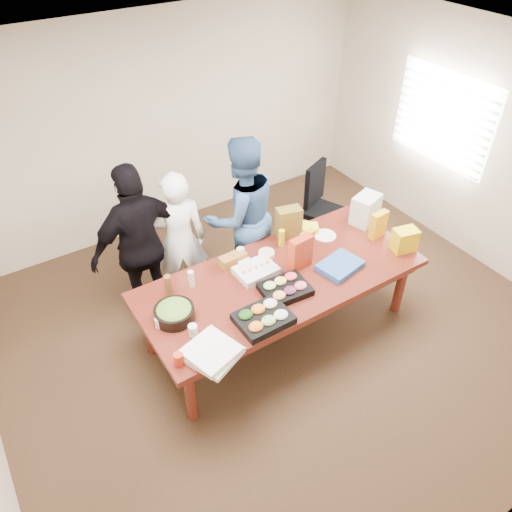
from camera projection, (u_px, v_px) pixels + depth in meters
floor at (279, 330)px, 5.27m from camera, size 5.50×5.00×0.02m
ceiling at (290, 71)px, 3.56m from camera, size 5.50×5.00×0.02m
wall_back at (166, 126)px, 6.06m from camera, size 5.50×0.04×2.70m
wall_right at (483, 149)px, 5.58m from camera, size 0.04×5.00×2.70m
window_panel at (442, 118)px, 5.86m from camera, size 0.03×1.40×1.10m
window_blinds at (440, 119)px, 5.84m from camera, size 0.04×1.36×1.00m
conference_table at (280, 304)px, 5.03m from camera, size 2.80×1.20×0.75m
office_chair at (322, 209)px, 6.17m from camera, size 0.66×0.66×0.99m
person_center at (180, 240)px, 5.17m from camera, size 0.68×0.56×1.59m
person_right at (241, 216)px, 5.33m from camera, size 0.90×0.71×1.80m
person_left at (141, 245)px, 4.93m from camera, size 1.10×0.55×1.80m
veggie_tray at (263, 319)px, 4.31m from camera, size 0.47×0.37×0.07m
fruit_tray at (285, 289)px, 4.60m from camera, size 0.46×0.38×0.07m
sheet_cake at (256, 271)px, 4.81m from camera, size 0.40×0.31×0.07m
salad_bowl at (174, 313)px, 4.32m from camera, size 0.37×0.37×0.12m
chip_bag_blue at (340, 266)px, 4.87m from camera, size 0.46×0.38×0.06m
chip_bag_red at (300, 253)px, 4.80m from camera, size 0.25×0.12×0.35m
chip_bag_yellow at (378, 225)px, 5.21m from camera, size 0.21×0.10×0.30m
chip_bag_orange at (307, 242)px, 5.01m from camera, size 0.17×0.10×0.25m
mayo_jar at (241, 253)px, 4.97m from camera, size 0.08×0.08×0.12m
mustard_bottle at (281, 238)px, 5.12m from camera, size 0.07×0.07×0.19m
dressing_bottle at (168, 285)px, 4.53m from camera, size 0.08×0.08×0.21m
ranch_bottle at (191, 279)px, 4.63m from camera, size 0.07×0.07×0.17m
banana_bunch at (306, 229)px, 5.33m from camera, size 0.30×0.26×0.09m
bread_loaf at (233, 260)px, 4.91m from camera, size 0.28×0.14×0.11m
kraft_bag at (289, 222)px, 5.21m from camera, size 0.29×0.21×0.34m
red_cup at (178, 359)px, 3.94m from camera, size 0.10×0.10×0.11m
clear_cup_a at (193, 330)px, 4.17m from camera, size 0.08×0.08×0.11m
clear_cup_b at (159, 322)px, 4.25m from camera, size 0.08×0.08×0.10m
pizza_box_lower at (213, 355)px, 4.01m from camera, size 0.50×0.50×0.04m
pizza_box_upper at (211, 351)px, 3.98m from camera, size 0.48×0.48×0.04m
plate_a at (325, 236)px, 5.30m from camera, size 0.27×0.27×0.01m
plate_b at (305, 227)px, 5.41m from camera, size 0.31×0.31×0.02m
dip_bowl_a at (267, 254)px, 5.00m from camera, size 0.19×0.19×0.07m
dip_bowl_b at (244, 262)px, 4.91m from camera, size 0.16×0.16×0.06m
grocery_bag_white at (366, 209)px, 5.41m from camera, size 0.36×0.30×0.33m
grocery_bag_yellow at (405, 240)px, 5.05m from camera, size 0.27×0.22×0.24m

